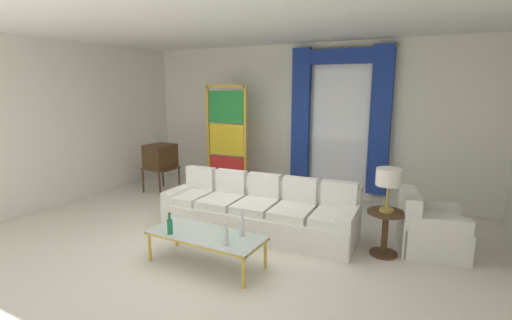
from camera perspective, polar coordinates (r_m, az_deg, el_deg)
The scene contains 16 objects.
ground_plane at distance 5.47m, azimuth -5.43°, elevation -12.43°, with size 16.00×16.00×0.00m, color silver.
wall_rear at distance 7.76m, azimuth 7.17°, elevation 6.08°, with size 8.00×0.12×3.00m, color white.
wall_left at distance 8.06m, azimuth -25.28°, elevation 5.28°, with size 0.12×7.00×3.00m, color white.
ceiling_slab at distance 5.74m, azimuth -1.29°, elevation 19.55°, with size 8.00×7.60×0.04m, color white.
curtained_window at distance 7.33m, azimuth 12.53°, elevation 7.48°, with size 2.00×0.17×2.70m.
couch_white_long at distance 5.77m, azimuth 0.60°, elevation -7.82°, with size 2.97×1.13×0.86m.
coffee_table at distance 4.74m, azimuth -7.63°, elevation -11.40°, with size 1.46×0.60×0.41m.
bottle_blue_decanter at distance 4.75m, azimuth -12.95°, elevation -9.67°, with size 0.07×0.07×0.28m.
bottle_crystal_tall at distance 4.36m, azimuth -4.66°, elevation -11.35°, with size 0.06×0.06×0.28m.
bottle_amber_squat at distance 4.58m, azimuth -2.18°, elevation -9.98°, with size 0.06×0.06×0.31m.
vintage_tv at distance 8.02m, azimuth -14.35°, elevation 0.42°, with size 0.62×0.62×1.35m.
armchair_white at distance 5.61m, azimuth 24.61°, elevation -9.64°, with size 0.99×0.97×0.80m.
stained_glass_divider at distance 7.69m, azimuth -4.50°, elevation 2.77°, with size 0.95×0.05×2.20m.
peacock_figurine at distance 7.34m, azimuth -2.53°, elevation -4.32°, with size 0.44×0.60×0.50m.
round_side_table at distance 5.25m, azimuth 19.02°, elevation -9.88°, with size 0.48×0.48×0.59m.
table_lamp_brass at distance 5.05m, azimuth 19.51°, elevation -2.73°, with size 0.32×0.32×0.57m.
Camera 1 is at (2.83, -4.13, 2.20)m, focal length 26.33 mm.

